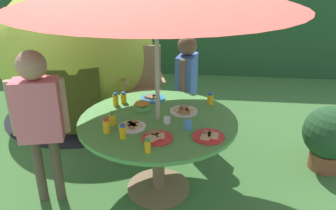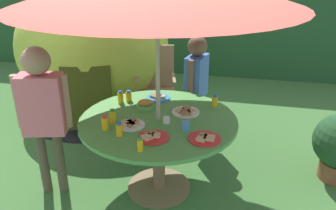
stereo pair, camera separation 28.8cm
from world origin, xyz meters
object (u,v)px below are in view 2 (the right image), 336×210
object	(u,v)px
child_in_blue_shirt	(196,77)
plate_far_right	(158,97)
child_in_pink_shirt	(43,105)
wooden_chair	(155,83)
snack_bowl	(145,104)
juice_bottle_spot_a	(129,96)
juice_bottle_near_left	(113,116)
juice_bottle_front_edge	(105,123)
plate_far_left	(152,136)
juice_bottle_mid_left	(121,97)
plate_center_back	(131,124)
juice_bottle_spot_b	(140,145)
dome_tent	(94,49)
garden_table	(159,134)
juice_bottle_near_right	(215,101)
plate_center_front	(186,112)
cup_far	(166,120)
cup_near	(186,125)
juice_bottle_back_edge	(119,129)
plate_mid_right	(205,138)

from	to	relation	value
child_in_blue_shirt	plate_far_right	xyz separation A→B (m)	(-0.31, -0.54, -0.06)
child_in_pink_shirt	wooden_chair	bearing A→B (deg)	55.52
snack_bowl	juice_bottle_spot_a	bearing A→B (deg)	148.20
juice_bottle_near_left	juice_bottle_front_edge	distance (m)	0.14
plate_far_left	juice_bottle_mid_left	world-z (taller)	juice_bottle_mid_left
plate_center_back	juice_bottle_spot_b	xyz separation A→B (m)	(0.19, -0.37, 0.04)
snack_bowl	child_in_blue_shirt	bearing A→B (deg)	64.92
dome_tent	plate_center_back	world-z (taller)	dome_tent
garden_table	juice_bottle_near_right	bearing A→B (deg)	40.10
snack_bowl	juice_bottle_mid_left	xyz separation A→B (m)	(-0.27, 0.06, 0.02)
plate_center_back	snack_bowl	bearing A→B (deg)	87.06
plate_far_left	juice_bottle_spot_a	size ratio (longest dim) A/B	2.31
juice_bottle_near_left	juice_bottle_spot_b	world-z (taller)	juice_bottle_near_left
wooden_chair	plate_center_front	bearing A→B (deg)	-78.73
plate_far_left	cup_far	size ratio (longest dim) A/B	4.21
plate_center_back	cup_near	bearing A→B (deg)	3.43
child_in_blue_shirt	juice_bottle_back_edge	xyz separation A→B (m)	(-0.42, -1.35, -0.01)
juice_bottle_spot_a	cup_near	size ratio (longest dim) A/B	1.48
child_in_pink_shirt	juice_bottle_spot_a	world-z (taller)	child_in_pink_shirt
snack_bowl	juice_bottle_near_right	xyz separation A→B (m)	(0.63, 0.18, 0.02)
plate_mid_right	juice_bottle_near_right	distance (m)	0.67
plate_center_back	juice_bottle_near_left	xyz separation A→B (m)	(-0.17, 0.03, 0.04)
garden_table	juice_bottle_spot_b	bearing A→B (deg)	-90.22
dome_tent	juice_bottle_near_left	world-z (taller)	dome_tent
plate_center_front	juice_bottle_mid_left	world-z (taller)	juice_bottle_mid_left
cup_far	child_in_blue_shirt	bearing A→B (deg)	84.20
juice_bottle_mid_left	cup_far	bearing A→B (deg)	-32.24
garden_table	juice_bottle_back_edge	distance (m)	0.47
juice_bottle_mid_left	cup_near	size ratio (longest dim) A/B	1.67
juice_bottle_mid_left	juice_bottle_front_edge	bearing A→B (deg)	-83.52
plate_mid_right	dome_tent	bearing A→B (deg)	132.24
child_in_pink_shirt	juice_bottle_near_left	distance (m)	0.60
dome_tent	plate_far_left	world-z (taller)	dome_tent
plate_far_left	juice_bottle_near_right	xyz separation A→B (m)	(0.42, 0.72, 0.04)
dome_tent	cup_near	world-z (taller)	dome_tent
wooden_chair	juice_bottle_near_right	world-z (taller)	wooden_chair
juice_bottle_spot_b	dome_tent	bearing A→B (deg)	120.79
juice_bottle_near_right	cup_near	world-z (taller)	juice_bottle_near_right
cup_far	child_in_pink_shirt	bearing A→B (deg)	-170.85
garden_table	plate_far_right	xyz separation A→B (m)	(-0.11, 0.45, 0.16)
wooden_chair	juice_bottle_spot_b	distance (m)	1.92
wooden_chair	juice_bottle_front_edge	size ratio (longest dim) A/B	8.29
child_in_pink_shirt	juice_bottle_spot_a	xyz separation A→B (m)	(0.57, 0.56, -0.10)
juice_bottle_near_left	juice_bottle_front_edge	xyz separation A→B (m)	(-0.01, -0.14, 0.00)
juice_bottle_near_left	cup_far	bearing A→B (deg)	9.81
juice_bottle_mid_left	juice_bottle_spot_b	size ratio (longest dim) A/B	1.10
dome_tent	juice_bottle_front_edge	world-z (taller)	dome_tent
wooden_chair	juice_bottle_spot_a	size ratio (longest dim) A/B	9.63
child_in_blue_shirt	juice_bottle_near_left	xyz separation A→B (m)	(-0.56, -1.13, -0.01)
dome_tent	cup_near	bearing A→B (deg)	-65.23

